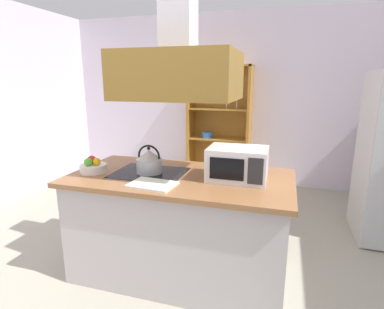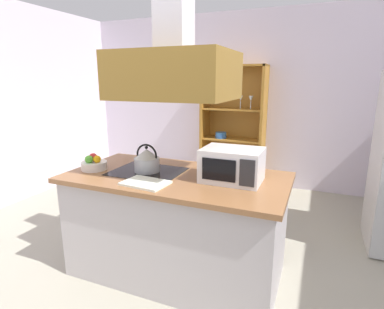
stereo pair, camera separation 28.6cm
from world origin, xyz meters
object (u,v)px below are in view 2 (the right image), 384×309
(cutting_board, at_px, (145,183))
(microwave, at_px, (232,165))
(dish_cabinet, at_px, (233,133))
(fruit_bowl, at_px, (94,164))
(kettle, at_px, (147,160))

(cutting_board, relative_size, microwave, 0.74)
(dish_cabinet, distance_m, microwave, 2.57)
(fruit_bowl, bearing_deg, microwave, 7.60)
(cutting_board, bearing_deg, kettle, 118.34)
(kettle, xyz_separation_m, cutting_board, (0.16, -0.29, -0.09))
(dish_cabinet, relative_size, kettle, 7.80)
(dish_cabinet, bearing_deg, cutting_board, -88.51)
(kettle, distance_m, cutting_board, 0.35)
(kettle, relative_size, cutting_board, 0.71)
(kettle, distance_m, fruit_bowl, 0.49)
(dish_cabinet, xyz_separation_m, fruit_bowl, (-0.56, -2.64, 0.11))
(dish_cabinet, height_order, microwave, dish_cabinet)
(dish_cabinet, bearing_deg, kettle, -91.94)
(dish_cabinet, distance_m, cutting_board, 2.81)
(dish_cabinet, height_order, kettle, dish_cabinet)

